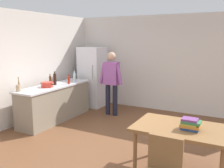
# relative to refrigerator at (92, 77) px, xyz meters

# --- Properties ---
(ground_plane) EXTENTS (14.00, 14.00, 0.00)m
(ground_plane) POSITION_rel_refrigerator_xyz_m (1.90, -2.40, -0.90)
(ground_plane) COLOR brown
(wall_back) EXTENTS (6.40, 0.12, 2.70)m
(wall_back) POSITION_rel_refrigerator_xyz_m (1.90, 0.60, 0.45)
(wall_back) COLOR silver
(wall_back) RESTS_ON ground_plane
(wall_left) EXTENTS (0.12, 5.60, 2.70)m
(wall_left) POSITION_rel_refrigerator_xyz_m (-0.70, -2.20, 0.45)
(wall_left) COLOR silver
(wall_left) RESTS_ON ground_plane
(kitchen_counter) EXTENTS (0.64, 2.20, 0.90)m
(kitchen_counter) POSITION_rel_refrigerator_xyz_m (-0.10, -1.60, -0.45)
(kitchen_counter) COLOR gray
(kitchen_counter) RESTS_ON ground_plane
(refrigerator) EXTENTS (0.70, 0.67, 1.80)m
(refrigerator) POSITION_rel_refrigerator_xyz_m (0.00, 0.00, 0.00)
(refrigerator) COLOR white
(refrigerator) RESTS_ON ground_plane
(person) EXTENTS (0.70, 0.22, 1.70)m
(person) POSITION_rel_refrigerator_xyz_m (0.95, -0.55, 0.08)
(person) COLOR #1E1E2D
(person) RESTS_ON ground_plane
(dining_table) EXTENTS (1.40, 0.90, 0.75)m
(dining_table) POSITION_rel_refrigerator_xyz_m (3.30, -2.70, -0.23)
(dining_table) COLOR olive
(dining_table) RESTS_ON ground_plane
(cooking_pot) EXTENTS (0.40, 0.28, 0.12)m
(cooking_pot) POSITION_rel_refrigerator_xyz_m (-0.09, -1.87, 0.06)
(cooking_pot) COLOR red
(cooking_pot) RESTS_ON kitchen_counter
(utensil_jar) EXTENTS (0.11, 0.11, 0.32)m
(utensil_jar) POSITION_rel_refrigerator_xyz_m (-0.31, -2.54, 0.08)
(utensil_jar) COLOR tan
(utensil_jar) RESTS_ON kitchen_counter
(bottle_sauce_red) EXTENTS (0.06, 0.06, 0.24)m
(bottle_sauce_red) POSITION_rel_refrigerator_xyz_m (0.10, -1.28, 0.10)
(bottle_sauce_red) COLOR #B22319
(bottle_sauce_red) RESTS_ON kitchen_counter
(bottle_beer_brown) EXTENTS (0.06, 0.06, 0.26)m
(bottle_beer_brown) POSITION_rel_refrigerator_xyz_m (-0.30, -1.52, 0.11)
(bottle_beer_brown) COLOR #5B3314
(bottle_beer_brown) RESTS_ON kitchen_counter
(bottle_water_clear) EXTENTS (0.07, 0.07, 0.30)m
(bottle_water_clear) POSITION_rel_refrigerator_xyz_m (0.05, -0.97, 0.13)
(bottle_water_clear) COLOR silver
(bottle_water_clear) RESTS_ON kitchen_counter
(bottle_wine_dark) EXTENTS (0.08, 0.08, 0.34)m
(bottle_wine_dark) POSITION_rel_refrigerator_xyz_m (-0.12, -1.55, 0.15)
(bottle_wine_dark) COLOR black
(bottle_wine_dark) RESTS_ON kitchen_counter
(book_stack) EXTENTS (0.28, 0.20, 0.17)m
(book_stack) POSITION_rel_refrigerator_xyz_m (3.43, -2.76, -0.06)
(book_stack) COLOR #284C8E
(book_stack) RESTS_ON dining_table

